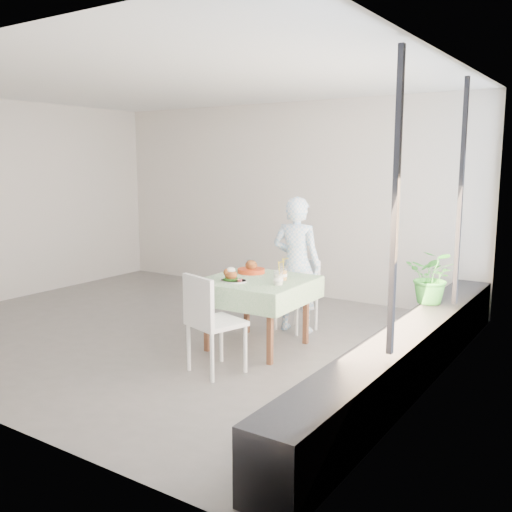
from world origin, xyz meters
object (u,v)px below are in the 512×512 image
Objects in this scene: chair_near at (215,342)px; chair_far at (297,308)px; main_dish at (232,277)px; juice_cup_orange at (283,274)px; potted_plant at (433,277)px; diner at (296,265)px; cafe_table at (257,305)px.

chair_far is at bearing 91.22° from chair_near.
chair_far is at bearing 80.21° from main_dish.
potted_plant is at bearing 33.16° from juice_cup_orange.
diner is at bearing -77.45° from chair_far.
cafe_table is 1.84m from potted_plant.
cafe_table is 0.84m from chair_near.
chair_near is 1.06m from juice_cup_orange.
potted_plant is (1.55, 0.93, 0.32)m from cafe_table.
main_dish is at bearing -120.00° from cafe_table.
chair_near is at bearing -101.84° from juice_cup_orange.
juice_cup_orange is (0.40, 0.33, 0.01)m from main_dish.
cafe_table is at bearing -149.10° from potted_plant.
chair_near is 1.65m from diner.
diner is 1.52m from potted_plant.
diner is 0.70m from juice_cup_orange.
chair_far is 0.92m from juice_cup_orange.
main_dish reaches higher than chair_far.
juice_cup_orange is (0.22, -0.67, 0.02)m from diner.
juice_cup_orange is at bearing 17.89° from cafe_table.
chair_far reaches higher than cafe_table.
main_dish is at bearing -140.37° from juice_cup_orange.
chair_near is 1.66× the size of potted_plant.
cafe_table is 0.82m from diner.
chair_near is 3.25× the size of main_dish.
main_dish is (-0.21, 0.57, 0.50)m from chair_near.
chair_near is 0.60× the size of diner.
potted_plant is (1.70, 1.18, -0.01)m from main_dish.
chair_near reaches higher than cafe_table.
potted_plant reaches higher than juice_cup_orange.
potted_plant reaches higher than main_dish.
diner is 5.72× the size of juice_cup_orange.
potted_plant is (1.52, 0.14, 0.53)m from chair_far.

